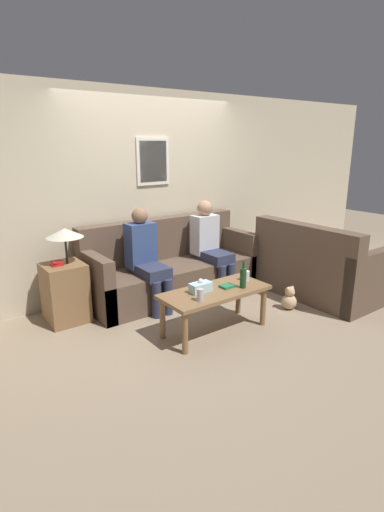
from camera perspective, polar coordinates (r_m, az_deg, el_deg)
name	(u,v)px	position (r m, az deg, el deg)	size (l,w,h in m)	color
ground_plane	(194,305)	(4.99, 0.28, -6.98)	(16.00, 16.00, 0.00)	gray
wall_back	(152,192)	(5.41, -5.72, 9.09)	(9.00, 0.08, 2.60)	beige
couch_main	(171,269)	(5.26, -3.02, -1.86)	(2.31, 0.83, 0.98)	brown
couch_side	(316,271)	(5.41, 17.23, -2.05)	(0.83, 1.52, 0.98)	brown
coffee_table	(215,296)	(4.19, 3.29, -5.74)	(1.17, 0.51, 0.47)	olive
side_table_with_lamp	(65,286)	(4.63, -17.67, -4.15)	(0.47, 0.43, 1.06)	olive
wine_bottle	(243,277)	(4.22, 7.31, -3.04)	(0.07, 0.07, 0.30)	#19421E
drinking_glass	(246,276)	(4.46, 7.69, -2.80)	(0.08, 0.08, 0.11)	silver
book_stack	(227,286)	(4.24, 5.04, -4.31)	(0.15, 0.12, 0.02)	#237547
soda_can	(200,295)	(3.86, 1.19, -5.57)	(0.07, 0.07, 0.12)	#BCBCC1
tissue_box	(201,287)	(4.09, 1.24, -4.46)	(0.23, 0.12, 0.14)	silver
person_left	(146,256)	(4.76, -6.58, 0.01)	(0.34, 0.63, 1.20)	#2D334C
person_right	(210,243)	(5.32, 2.60, 1.86)	(0.34, 0.63, 1.20)	#2D334C
teddy_bear	(289,299)	(4.97, 13.73, -6.03)	(0.18, 0.18, 0.28)	tan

